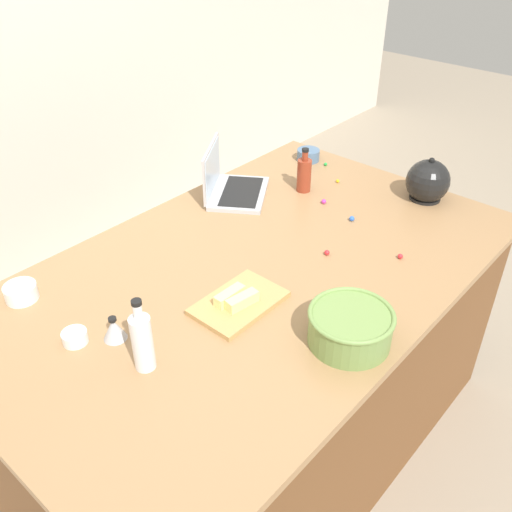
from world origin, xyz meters
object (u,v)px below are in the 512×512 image
at_px(butter_stick_left, 242,301).
at_px(kitchen_timer, 114,329).
at_px(bottle_soy, 304,174).
at_px(cutting_board, 239,303).
at_px(kettle, 428,182).
at_px(ramekin_small, 308,155).
at_px(bottle_vinegar, 142,341).
at_px(ramekin_medium, 75,337).
at_px(laptop, 230,185).
at_px(butter_stick_right, 230,296).
at_px(ramekin_wide, 21,292).
at_px(mixing_bowl_large, 350,327).

relative_size(butter_stick_left, kitchen_timer, 1.43).
bearing_deg(bottle_soy, cutting_board, -157.04).
relative_size(kettle, ramekin_small, 2.00).
relative_size(bottle_vinegar, ramekin_medium, 3.15).
xyz_separation_m(bottle_soy, butter_stick_left, (-0.77, -0.34, -0.04)).
bearing_deg(laptop, bottle_soy, -41.34).
relative_size(cutting_board, butter_stick_right, 2.64).
relative_size(butter_stick_left, ramekin_wide, 1.06).
relative_size(bottle_vinegar, ramekin_small, 2.19).
bearing_deg(cutting_board, ramekin_small, 25.77).
distance_m(cutting_board, butter_stick_right, 0.04).
height_order(bottle_soy, cutting_board, bottle_soy).
bearing_deg(ramekin_small, mixing_bowl_large, -137.68).
distance_m(kettle, cutting_board, 1.04).
relative_size(bottle_soy, ramekin_wide, 1.86).
relative_size(laptop, bottle_vinegar, 1.64).
distance_m(bottle_soy, bottle_vinegar, 1.16).
bearing_deg(mixing_bowl_large, laptop, 64.03).
distance_m(ramekin_medium, ramekin_wide, 0.30).
xyz_separation_m(cutting_board, ramekin_medium, (-0.44, 0.24, 0.01)).
xyz_separation_m(butter_stick_left, ramekin_wide, (-0.43, 0.57, -0.01)).
distance_m(ramekin_small, ramekin_medium, 1.48).
height_order(kettle, kitchen_timer, kettle).
bearing_deg(bottle_soy, kitchen_timer, -172.28).
bearing_deg(bottle_vinegar, kitchen_timer, 84.66).
bearing_deg(laptop, ramekin_wide, 179.01).
height_order(butter_stick_right, ramekin_medium, butter_stick_right).
bearing_deg(kitchen_timer, butter_stick_right, -23.89).
distance_m(laptop, kettle, 0.82).
relative_size(butter_stick_left, butter_stick_right, 1.00).
bearing_deg(bottle_vinegar, ramekin_wide, 97.40).
bearing_deg(ramekin_small, laptop, 175.56).
bearing_deg(kettle, ramekin_wide, 156.01).
height_order(ramekin_wide, kitchen_timer, kitchen_timer).
bearing_deg(ramekin_medium, bottle_vinegar, -72.50).
relative_size(cutting_board, ramekin_small, 2.73).
xyz_separation_m(bottle_soy, bottle_vinegar, (-1.12, -0.31, 0.02)).
xyz_separation_m(kettle, ramekin_medium, (-1.47, 0.35, -0.06)).
distance_m(laptop, bottle_soy, 0.32).
height_order(laptop, ramekin_wide, laptop).
xyz_separation_m(butter_stick_right, ramekin_small, (1.03, 0.47, -0.01)).
height_order(mixing_bowl_large, kettle, kettle).
height_order(laptop, mixing_bowl_large, laptop).
distance_m(butter_stick_right, kitchen_timer, 0.37).
bearing_deg(laptop, ramekin_small, -4.44).
distance_m(laptop, ramekin_small, 0.50).
bearing_deg(ramekin_medium, ramekin_small, 9.63).
height_order(cutting_board, ramekin_wide, ramekin_wide).
relative_size(mixing_bowl_large, kitchen_timer, 3.25).
height_order(mixing_bowl_large, cutting_board, mixing_bowl_large).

